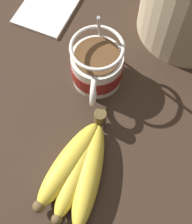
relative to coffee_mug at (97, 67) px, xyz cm
name	(u,v)px	position (x,y,z in cm)	size (l,w,h in cm)	color
table	(111,95)	(2.24, 2.88, -5.21)	(120.41, 120.41, 3.08)	#332319
coffee_mug	(97,67)	(0.00, 0.00, 0.00)	(14.63, 8.97, 14.04)	white
banana_bunch	(79,169)	(17.39, -1.04, -1.75)	(19.21, 11.05, 4.27)	brown
napkin	(50,4)	(-16.23, -11.28, -3.37)	(17.01, 14.12, 0.60)	white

